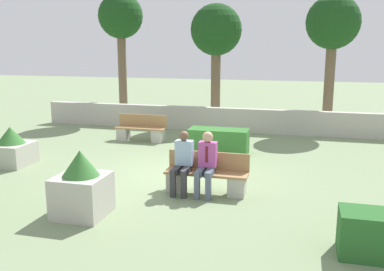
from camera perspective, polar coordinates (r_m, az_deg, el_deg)
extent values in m
plane|color=gray|center=(10.79, -2.35, -5.12)|extent=(60.00, 60.00, 0.00)
cube|color=#B7B2A8|center=(16.09, 3.61, 2.17)|extent=(14.07, 0.30, 0.88)
cube|color=#A37A4C|center=(9.31, 1.90, -5.06)|extent=(1.82, 0.44, 0.05)
cube|color=#A37A4C|center=(9.47, 2.23, -3.35)|extent=(1.82, 0.04, 0.40)
cube|color=#B7B2A8|center=(9.55, -2.11, -6.10)|extent=(0.36, 0.40, 0.42)
cube|color=#B7B2A8|center=(9.26, 6.01, -6.74)|extent=(0.36, 0.40, 0.42)
cube|color=#A37A4C|center=(14.44, -6.90, 0.99)|extent=(1.70, 0.44, 0.05)
cube|color=#A37A4C|center=(14.62, -6.57, 2.03)|extent=(1.70, 0.04, 0.40)
cube|color=#B7B2A8|center=(14.72, -9.13, 0.21)|extent=(0.36, 0.40, 0.42)
cube|color=#B7B2A8|center=(14.27, -4.56, -0.05)|extent=(0.36, 0.40, 0.42)
cube|color=#515B70|center=(9.10, 1.16, -4.86)|extent=(0.14, 0.46, 0.13)
cube|color=#515B70|center=(9.06, 2.39, -4.95)|extent=(0.14, 0.46, 0.13)
cube|color=#515B70|center=(8.97, 0.68, -6.70)|extent=(0.11, 0.11, 0.60)
cube|color=#515B70|center=(8.91, 2.18, -6.82)|extent=(0.11, 0.11, 0.60)
cube|color=#B74C9E|center=(9.22, 2.12, -2.50)|extent=(0.38, 0.22, 0.54)
sphere|color=tan|center=(9.11, 2.11, -0.18)|extent=(0.23, 0.23, 0.23)
cube|color=maroon|center=(9.10, 1.96, -2.55)|extent=(0.06, 0.01, 0.35)
cube|color=#333338|center=(9.24, -2.03, -4.62)|extent=(0.14, 0.46, 0.13)
cube|color=#333338|center=(9.18, -0.83, -4.71)|extent=(0.14, 0.46, 0.13)
cube|color=#333338|center=(9.10, -2.56, -6.42)|extent=(0.11, 0.11, 0.60)
cube|color=#333338|center=(9.04, -1.09, -6.55)|extent=(0.11, 0.11, 0.60)
cube|color=#9EBCE0|center=(9.34, -1.03, -2.29)|extent=(0.38, 0.22, 0.54)
sphere|color=brown|center=(9.24, -1.07, -0.06)|extent=(0.21, 0.21, 0.21)
cube|color=#33702D|center=(12.71, 3.56, -0.77)|extent=(1.75, 0.74, 0.74)
cube|color=#B7B2A8|center=(8.40, -14.45, -7.74)|extent=(0.93, 0.93, 0.78)
cone|color=#387533|center=(8.22, -14.67, -3.58)|extent=(0.70, 0.70, 0.49)
cube|color=#B7B2A8|center=(12.52, -22.87, -2.28)|extent=(1.00, 1.00, 0.59)
cone|color=#387533|center=(12.41, -23.06, 0.04)|extent=(0.76, 0.76, 0.45)
cylinder|color=brown|center=(18.79, -9.24, 8.01)|extent=(0.36, 0.36, 3.85)
sphere|color=#194219|center=(18.79, -9.50, 15.45)|extent=(1.87, 1.87, 1.87)
cylinder|color=brown|center=(17.43, 3.17, 6.79)|extent=(0.38, 0.38, 3.21)
sphere|color=#194219|center=(17.37, 3.25, 13.91)|extent=(2.02, 2.02, 2.02)
cylinder|color=brown|center=(17.06, 17.81, 6.55)|extent=(0.38, 0.38, 3.45)
sphere|color=#194219|center=(17.02, 18.31, 14.17)|extent=(1.98, 1.98, 1.98)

